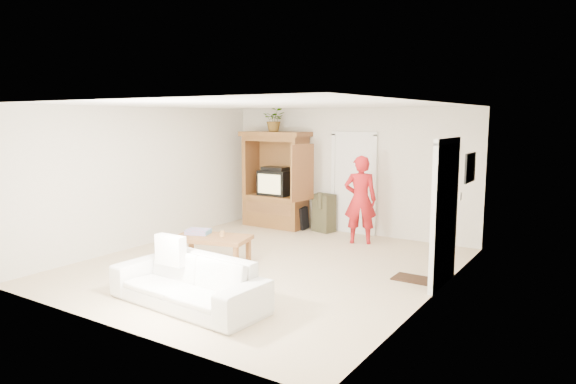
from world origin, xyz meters
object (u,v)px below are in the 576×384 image
at_px(coffee_table, 212,240).
at_px(armoire, 277,186).
at_px(sofa, 188,282).
at_px(man, 360,200).

bearing_deg(coffee_table, armoire, 89.02).
bearing_deg(armoire, sofa, -69.05).
relative_size(man, coffee_table, 1.25).
relative_size(sofa, coffee_table, 1.60).
relative_size(armoire, man, 1.24).
distance_m(man, sofa, 4.29).
height_order(armoire, sofa, armoire).
bearing_deg(coffee_table, sofa, -73.09).
bearing_deg(armoire, man, -11.00).
height_order(man, coffee_table, man).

